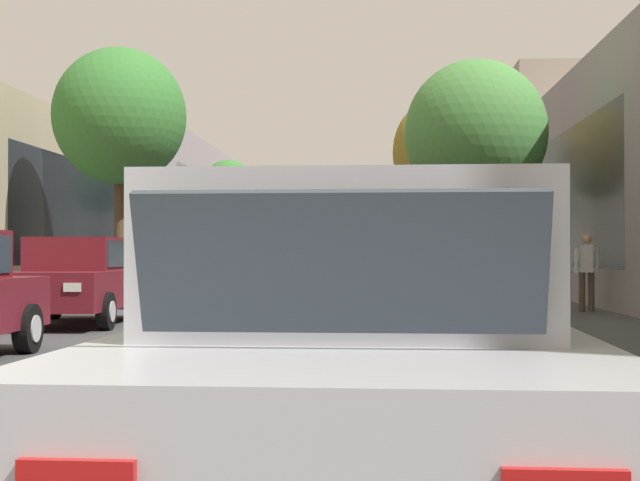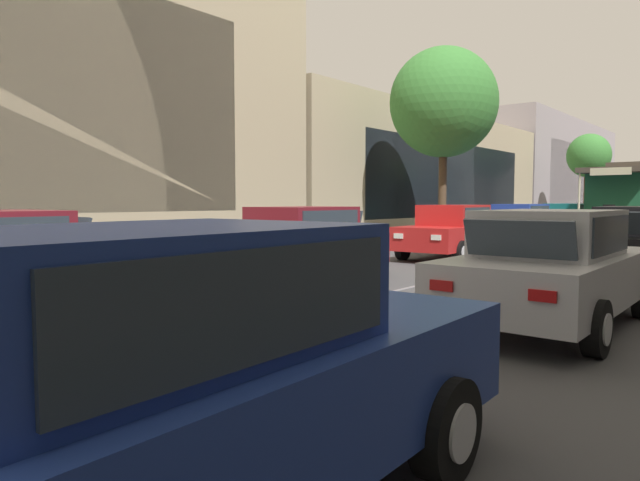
{
  "view_description": "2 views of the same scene",
  "coord_description": "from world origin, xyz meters",
  "px_view_note": "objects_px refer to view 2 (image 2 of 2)",
  "views": [
    {
      "loc": [
        2.79,
        -2.46,
        1.29
      ],
      "look_at": [
        0.53,
        34.5,
        1.79
      ],
      "focal_mm": 53.95,
      "sensor_mm": 36.0,
      "label": 1
    },
    {
      "loc": [
        5.09,
        5.83,
        1.7
      ],
      "look_at": [
        -1.69,
        14.18,
        0.95
      ],
      "focal_mm": 32.01,
      "sensor_mm": 36.0,
      "label": 2
    }
  ],
  "objects_px": {
    "parked_car_blue_fifth_left": "(519,224)",
    "parked_car_teal_sixth_left": "(566,220)",
    "street_tree_kerb_left_mid": "(589,157)",
    "cable_car_trolley": "(636,202)",
    "parked_car_blue_second_right": "(168,380)",
    "street_tree_kerb_left_second": "(444,103)",
    "parked_car_silver_mid_right": "(552,268)",
    "parked_car_maroon_mid_left": "(300,244)",
    "parked_car_maroon_far_left": "(602,217)",
    "parked_car_black_fourth_right": "(640,242)",
    "parked_car_red_fourth_left": "(452,231)"
  },
  "relations": [
    {
      "from": "parked_car_blue_fifth_left",
      "to": "parked_car_teal_sixth_left",
      "type": "relative_size",
      "value": 1.01
    },
    {
      "from": "street_tree_kerb_left_mid",
      "to": "cable_car_trolley",
      "type": "relative_size",
      "value": 0.65
    },
    {
      "from": "parked_car_blue_fifth_left",
      "to": "cable_car_trolley",
      "type": "xyz_separation_m",
      "value": [
        2.79,
        6.75,
        0.86
      ]
    },
    {
      "from": "parked_car_teal_sixth_left",
      "to": "parked_car_blue_second_right",
      "type": "distance_m",
      "value": 26.54
    },
    {
      "from": "parked_car_blue_fifth_left",
      "to": "street_tree_kerb_left_second",
      "type": "height_order",
      "value": "street_tree_kerb_left_second"
    },
    {
      "from": "parked_car_silver_mid_right",
      "to": "cable_car_trolley",
      "type": "height_order",
      "value": "cable_car_trolley"
    },
    {
      "from": "parked_car_maroon_mid_left",
      "to": "street_tree_kerb_left_mid",
      "type": "xyz_separation_m",
      "value": [
        -2.05,
        30.53,
        3.68
      ]
    },
    {
      "from": "parked_car_maroon_far_left",
      "to": "parked_car_blue_second_right",
      "type": "bearing_deg",
      "value": -80.67
    },
    {
      "from": "parked_car_blue_second_right",
      "to": "street_tree_kerb_left_second",
      "type": "bearing_deg",
      "value": 112.98
    },
    {
      "from": "parked_car_teal_sixth_left",
      "to": "parked_car_maroon_far_left",
      "type": "height_order",
      "value": "same"
    },
    {
      "from": "parked_car_maroon_mid_left",
      "to": "parked_car_blue_fifth_left",
      "type": "relative_size",
      "value": 0.99
    },
    {
      "from": "parked_car_teal_sixth_left",
      "to": "street_tree_kerb_left_mid",
      "type": "xyz_separation_m",
      "value": [
        -2.02,
        11.73,
        3.68
      ]
    },
    {
      "from": "parked_car_maroon_far_left",
      "to": "parked_car_teal_sixth_left",
      "type": "bearing_deg",
      "value": -90.74
    },
    {
      "from": "parked_car_blue_fifth_left",
      "to": "parked_car_black_fourth_right",
      "type": "xyz_separation_m",
      "value": [
        5.48,
        -7.81,
        0.0
      ]
    },
    {
      "from": "parked_car_silver_mid_right",
      "to": "street_tree_kerb_left_mid",
      "type": "xyz_separation_m",
      "value": [
        -7.42,
        31.49,
        3.68
      ]
    },
    {
      "from": "parked_car_silver_mid_right",
      "to": "street_tree_kerb_left_second",
      "type": "distance_m",
      "value": 14.43
    },
    {
      "from": "parked_car_teal_sixth_left",
      "to": "parked_car_blue_fifth_left",
      "type": "bearing_deg",
      "value": -90.79
    },
    {
      "from": "parked_car_red_fourth_left",
      "to": "parked_car_black_fourth_right",
      "type": "relative_size",
      "value": 1.01
    },
    {
      "from": "parked_car_maroon_mid_left",
      "to": "parked_car_blue_second_right",
      "type": "xyz_separation_m",
      "value": [
        5.39,
        -7.18,
        0.0
      ]
    },
    {
      "from": "street_tree_kerb_left_second",
      "to": "street_tree_kerb_left_mid",
      "type": "distance_m",
      "value": 20.02
    },
    {
      "from": "parked_car_black_fourth_right",
      "to": "street_tree_kerb_left_mid",
      "type": "relative_size",
      "value": 0.73
    },
    {
      "from": "parked_car_maroon_far_left",
      "to": "parked_car_silver_mid_right",
      "type": "height_order",
      "value": "same"
    },
    {
      "from": "parked_car_blue_fifth_left",
      "to": "parked_car_teal_sixth_left",
      "type": "xyz_separation_m",
      "value": [
        0.08,
        5.81,
        0.0
      ]
    },
    {
      "from": "parked_car_blue_fifth_left",
      "to": "street_tree_kerb_left_mid",
      "type": "distance_m",
      "value": 18.02
    },
    {
      "from": "parked_car_maroon_mid_left",
      "to": "parked_car_teal_sixth_left",
      "type": "bearing_deg",
      "value": 90.1
    },
    {
      "from": "cable_car_trolley",
      "to": "parked_car_maroon_mid_left",
      "type": "bearing_deg",
      "value": -97.71
    },
    {
      "from": "parked_car_maroon_far_left",
      "to": "parked_car_black_fourth_right",
      "type": "distance_m",
      "value": 20.8
    },
    {
      "from": "street_tree_kerb_left_second",
      "to": "parked_car_maroon_far_left",
      "type": "bearing_deg",
      "value": 81.63
    },
    {
      "from": "parked_car_teal_sixth_left",
      "to": "street_tree_kerb_left_second",
      "type": "relative_size",
      "value": 0.6
    },
    {
      "from": "parked_car_blue_second_right",
      "to": "parked_car_silver_mid_right",
      "type": "xyz_separation_m",
      "value": [
        -0.02,
        6.22,
        0.0
      ]
    },
    {
      "from": "parked_car_teal_sixth_left",
      "to": "parked_car_silver_mid_right",
      "type": "height_order",
      "value": "same"
    },
    {
      "from": "parked_car_maroon_far_left",
      "to": "street_tree_kerb_left_second",
      "type": "height_order",
      "value": "street_tree_kerb_left_second"
    },
    {
      "from": "parked_car_blue_fifth_left",
      "to": "parked_car_blue_second_right",
      "type": "relative_size",
      "value": 1.0
    },
    {
      "from": "parked_car_black_fourth_right",
      "to": "parked_car_teal_sixth_left",
      "type": "bearing_deg",
      "value": 111.64
    },
    {
      "from": "parked_car_maroon_far_left",
      "to": "street_tree_kerb_left_second",
      "type": "xyz_separation_m",
      "value": [
        -2.17,
        -14.77,
        4.5
      ]
    },
    {
      "from": "parked_car_teal_sixth_left",
      "to": "street_tree_kerb_left_mid",
      "type": "height_order",
      "value": "street_tree_kerb_left_mid"
    },
    {
      "from": "parked_car_blue_second_right",
      "to": "parked_car_black_fourth_right",
      "type": "distance_m",
      "value": 12.36
    },
    {
      "from": "parked_car_maroon_far_left",
      "to": "cable_car_trolley",
      "type": "xyz_separation_m",
      "value": [
        2.62,
        -5.56,
        0.86
      ]
    },
    {
      "from": "parked_car_teal_sixth_left",
      "to": "cable_car_trolley",
      "type": "bearing_deg",
      "value": 19.12
    },
    {
      "from": "parked_car_red_fourth_left",
      "to": "parked_car_teal_sixth_left",
      "type": "bearing_deg",
      "value": 90.91
    },
    {
      "from": "parked_car_silver_mid_right",
      "to": "street_tree_kerb_left_mid",
      "type": "distance_m",
      "value": 32.56
    },
    {
      "from": "parked_car_maroon_mid_left",
      "to": "parked_car_silver_mid_right",
      "type": "distance_m",
      "value": 5.45
    },
    {
      "from": "parked_car_maroon_far_left",
      "to": "parked_car_black_fourth_right",
      "type": "relative_size",
      "value": 1.01
    },
    {
      "from": "parked_car_maroon_mid_left",
      "to": "street_tree_kerb_left_mid",
      "type": "height_order",
      "value": "street_tree_kerb_left_mid"
    },
    {
      "from": "parked_car_blue_second_right",
      "to": "parked_car_silver_mid_right",
      "type": "relative_size",
      "value": 1.01
    },
    {
      "from": "parked_car_red_fourth_left",
      "to": "street_tree_kerb_left_mid",
      "type": "bearing_deg",
      "value": 95.29
    },
    {
      "from": "parked_car_silver_mid_right",
      "to": "parked_car_blue_fifth_left",
      "type": "bearing_deg",
      "value": 111.45
    },
    {
      "from": "parked_car_teal_sixth_left",
      "to": "street_tree_kerb_left_second",
      "type": "bearing_deg",
      "value": -104.17
    },
    {
      "from": "parked_car_blue_fifth_left",
      "to": "parked_car_blue_second_right",
      "type": "xyz_separation_m",
      "value": [
        5.5,
        -20.17,
        0.0
      ]
    },
    {
      "from": "parked_car_silver_mid_right",
      "to": "parked_car_teal_sixth_left",
      "type": "bearing_deg",
      "value": 105.29
    }
  ]
}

